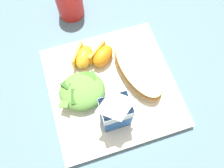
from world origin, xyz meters
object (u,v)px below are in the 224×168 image
Objects in this scene: green_salad_pile at (82,91)px; orange_wedge_middle at (84,57)px; white_plate at (112,87)px; milk_carton at (116,111)px; cheesy_pizza_bread at (138,69)px; orange_wedge_front at (102,56)px; drinking_red_cup at (69,1)px.

green_salad_pile reaches higher than orange_wedge_middle.
milk_carton is (0.02, 0.08, 0.07)m from white_plate.
cheesy_pizza_bread is at bearing -167.27° from white_plate.
cheesy_pizza_bread is at bearing -173.81° from green_salad_pile.
green_salad_pile is 0.10m from orange_wedge_front.
milk_carton reaches higher than cheesy_pizza_bread.
milk_carton reaches higher than drinking_red_cup.
green_salad_pile is at bearing -0.28° from white_plate.
green_salad_pile is 0.08m from orange_wedge_middle.
cheesy_pizza_bread reaches higher than white_plate.
drinking_red_cup reaches higher than white_plate.
white_plate is 0.08m from orange_wedge_front.
cheesy_pizza_bread is 0.13m from orange_wedge_middle.
white_plate is 0.10m from milk_carton.
green_salad_pile is (0.07, -0.00, 0.03)m from white_plate.
orange_wedge_middle is at bearing -107.15° from green_salad_pile.
drinking_red_cup reaches higher than green_salad_pile.
white_plate is 4.02× the size of orange_wedge_front.
orange_wedge_front reaches higher than cheesy_pizza_bread.
white_plate is at bearing 98.51° from drinking_red_cup.
orange_wedge_middle is (0.04, -0.08, 0.03)m from white_plate.
drinking_red_cup is at bearing -81.49° from white_plate.
orange_wedge_front is at bearing -40.11° from cheesy_pizza_bread.
green_salad_pile is 0.97× the size of milk_carton.
drinking_red_cup is (0.02, -0.32, -0.03)m from milk_carton.
white_plate is at bearing -102.50° from milk_carton.
drinking_red_cup is (-0.01, -0.16, 0.01)m from orange_wedge_middle.
white_plate is at bearing 179.72° from green_salad_pile.
milk_carton is 0.16m from orange_wedge_middle.
milk_carton is (0.08, 0.09, 0.04)m from cheesy_pizza_bread.
orange_wedge_front is 0.04m from orange_wedge_middle.
milk_carton is 0.32m from drinking_red_cup.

